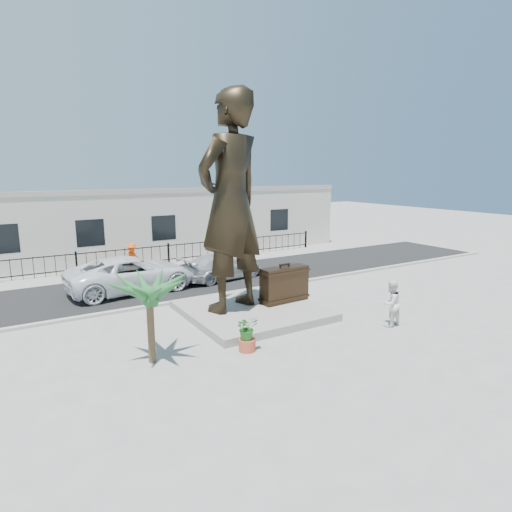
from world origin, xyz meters
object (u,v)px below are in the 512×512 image
Objects in this scene: suitcase at (284,284)px; car_white at (132,274)px; statue at (231,203)px; tourist at (391,303)px.

suitcase reaches higher than car_white.
statue reaches higher than tourist.
statue is at bearing 169.02° from suitcase.
car_white is at bearing -85.48° from statue.
statue is at bearing -160.02° from car_white.
car_white is at bearing 125.80° from suitcase.
suitcase is 7.73m from car_white.
tourist is at bearing -148.12° from car_white.
statue reaches higher than car_white.
suitcase is 0.35× the size of car_white.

